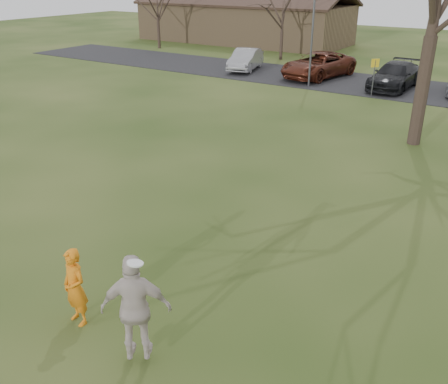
{
  "coord_description": "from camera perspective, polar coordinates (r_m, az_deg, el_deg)",
  "views": [
    {
      "loc": [
        5.96,
        -5.11,
        6.43
      ],
      "look_at": [
        0.0,
        4.0,
        1.5
      ],
      "focal_mm": 39.38,
      "sensor_mm": 36.0,
      "label": 1
    }
  ],
  "objects": [
    {
      "name": "ground",
      "position": [
        10.15,
        -12.96,
        -15.71
      ],
      "size": [
        120.0,
        120.0,
        0.0
      ],
      "primitive_type": "plane",
      "color": "#1E380F",
      "rests_on": "ground"
    },
    {
      "name": "parking_strip",
      "position": [
        31.35,
        21.93,
        10.84
      ],
      "size": [
        62.0,
        6.5,
        0.04
      ],
      "primitive_type": "cube",
      "color": "black",
      "rests_on": "ground"
    },
    {
      "name": "player_defender",
      "position": [
        10.11,
        -16.91,
        -10.54
      ],
      "size": [
        0.65,
        0.47,
        1.64
      ],
      "primitive_type": "imported",
      "rotation": [
        0.0,
        0.0,
        -0.15
      ],
      "color": "orange",
      "rests_on": "ground"
    },
    {
      "name": "car_1",
      "position": [
        35.42,
        2.52,
        15.12
      ],
      "size": [
        2.59,
        4.6,
        1.43
      ],
      "primitive_type": "imported",
      "rotation": [
        0.0,
        0.0,
        0.26
      ],
      "color": "gray",
      "rests_on": "parking_strip"
    },
    {
      "name": "car_2",
      "position": [
        33.41,
        10.89,
        14.3
      ],
      "size": [
        3.68,
        6.11,
        1.59
      ],
      "primitive_type": "imported",
      "rotation": [
        0.0,
        0.0,
        -0.19
      ],
      "color": "#532013",
      "rests_on": "parking_strip"
    },
    {
      "name": "car_3",
      "position": [
        31.25,
        19.21,
        12.63
      ],
      "size": [
        2.21,
        5.15,
        1.48
      ],
      "primitive_type": "imported",
      "rotation": [
        0.0,
        0.0,
        -0.03
      ],
      "color": "black",
      "rests_on": "parking_strip"
    },
    {
      "name": "catching_play",
      "position": [
        8.69,
        -10.18,
        -13.14
      ],
      "size": [
        1.27,
        1.09,
        2.08
      ],
      "color": "beige",
      "rests_on": "ground"
    },
    {
      "name": "building",
      "position": [
        50.52,
        2.27,
        19.23
      ],
      "size": [
        20.6,
        8.5,
        5.14
      ],
      "color": "#8C6D4C",
      "rests_on": "ground"
    },
    {
      "name": "lamp_post",
      "position": [
        30.19,
        10.34,
        19.32
      ],
      "size": [
        0.34,
        0.34,
        6.27
      ],
      "color": "#47474C",
      "rests_on": "ground"
    },
    {
      "name": "sign_yellow",
      "position": [
        28.69,
        17.05,
        13.33
      ],
      "size": [
        0.35,
        0.35,
        2.08
      ],
      "color": "#47474C",
      "rests_on": "ground"
    }
  ]
}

